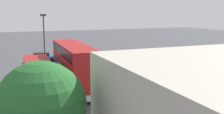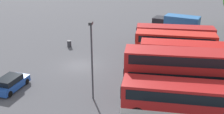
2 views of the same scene
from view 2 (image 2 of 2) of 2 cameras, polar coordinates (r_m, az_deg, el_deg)
name	(u,v)px [view 2 (image 2 of 2)]	position (r m, az deg, el deg)	size (l,w,h in m)	color
ground_plane	(80,66)	(32.78, -6.91, -1.89)	(140.00, 140.00, 0.00)	#47474C
bus_single_deck_near_end	(175,35)	(40.00, 13.31, 4.58)	(2.92, 11.22, 2.95)	#A51919
bus_single_deck_second	(175,42)	(36.86, 13.40, 3.09)	(3.23, 10.78, 2.95)	red
bus_single_deck_third	(183,53)	(33.17, 14.92, 0.81)	(3.06, 10.29, 2.95)	#B71411
bus_single_deck_fourth	(185,64)	(30.01, 15.37, -1.50)	(3.20, 10.91, 2.95)	#B71411
bus_double_decker_fifth	(182,72)	(26.12, 14.72, -3.05)	(2.80, 10.95, 4.55)	#A51919
bus_single_deck_sixth	(188,98)	(23.41, 16.03, -8.55)	(3.14, 11.28, 2.95)	#A51919
box_truck_blue	(177,24)	(45.80, 13.73, 6.84)	(4.99, 7.90, 3.20)	#235999
car_hatchback_silver	(11,83)	(28.79, -20.94, -5.28)	(4.25, 2.54, 1.43)	#1E479E
lamp_post_tall	(92,55)	(23.80, -4.37, 0.34)	(0.70, 0.30, 7.52)	#38383D
waste_bin_yellow	(69,44)	(39.28, -9.18, 2.82)	(0.60, 0.60, 0.95)	#333338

